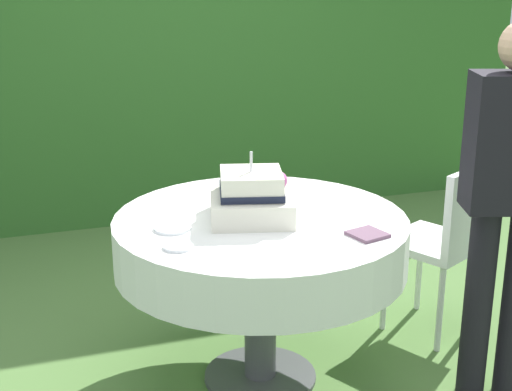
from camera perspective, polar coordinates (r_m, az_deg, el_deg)
The scene contains 10 objects.
ground_plane at distance 3.46m, azimuth 0.33°, elevation -13.81°, with size 20.00×20.00×0.00m, color #547A3D.
foliage_hedge at distance 5.36m, azimuth -8.43°, elevation 12.39°, with size 5.67×0.50×2.65m, color #336628.
cake_table at distance 3.17m, azimuth 0.35°, elevation -3.72°, with size 1.25×1.25×0.77m.
wedding_cake at distance 3.09m, azimuth -0.31°, elevation -0.17°, with size 0.41×0.41×0.29m.
serving_plate_near at distance 2.82m, azimuth -6.00°, elevation -3.92°, with size 0.11×0.11×0.01m, color white.
serving_plate_far at distance 3.01m, azimuth -6.44°, elevation -2.51°, with size 0.15×0.15×0.01m, color white.
serving_plate_left at distance 3.51m, azimuth 1.53°, elevation 0.60°, with size 0.14×0.14×0.01m, color white.
napkin_stack at distance 2.96m, azimuth 8.57°, elevation -2.97°, with size 0.13×0.13×0.01m, color #6B4C60.
garden_chair at distance 3.72m, azimuth 14.56°, elevation -2.87°, with size 0.54×0.54×0.89m.
standing_person at distance 3.14m, azimuth 18.91°, elevation 0.39°, with size 0.40×0.30×1.60m.
Camera 1 is at (-0.96, -2.79, 1.82)m, focal length 52.01 mm.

